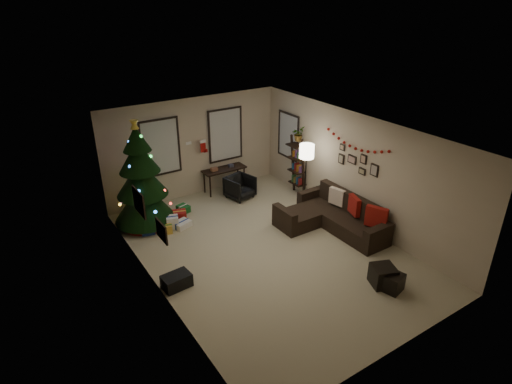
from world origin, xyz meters
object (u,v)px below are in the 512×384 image
desk_chair (240,187)px  bookshelf (297,167)px  christmas_tree (141,182)px  desk (224,171)px  sofa (332,217)px

desk_chair → bookshelf: size_ratio=0.37×
christmas_tree → bookshelf: christmas_tree is taller
desk → desk_chair: size_ratio=1.97×
christmas_tree → sofa: bearing=-35.2°
christmas_tree → desk_chair: 2.80m
desk_chair → bookshelf: 1.66m
sofa → desk: bearing=109.1°
desk_chair → bookshelf: bookshelf is taller
sofa → bookshelf: (0.43, 1.93, 0.55)m
sofa → christmas_tree: bearing=144.8°
sofa → desk: (-1.12, 3.25, 0.32)m
christmas_tree → desk_chair: bearing=-0.2°
sofa → desk_chair: (-1.00, 2.60, 0.05)m
christmas_tree → bookshelf: size_ratio=1.60×
sofa → desk_chair: sofa is taller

